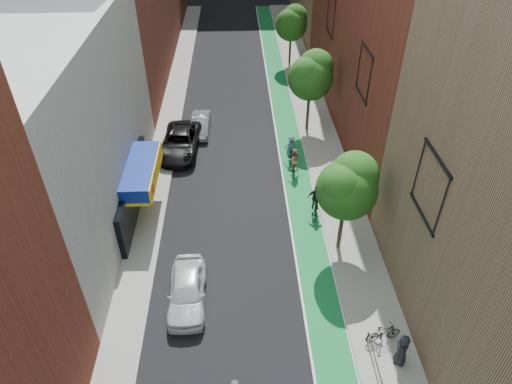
{
  "coord_description": "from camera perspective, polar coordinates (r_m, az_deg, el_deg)",
  "views": [
    {
      "loc": [
        -0.14,
        -9.17,
        19.22
      ],
      "look_at": [
        0.9,
        13.73,
        1.5
      ],
      "focal_mm": 32.0,
      "sensor_mm": 36.0,
      "label": 1
    }
  ],
  "objects": [
    {
      "name": "sidewalk_left",
      "position": [
        40.47,
        -10.73,
        8.78
      ],
      "size": [
        2.0,
        68.0,
        0.15
      ],
      "primitive_type": "cube",
      "color": "gray",
      "rests_on": "ground"
    },
    {
      "name": "tree_near",
      "position": [
        24.77,
        11.43,
        0.83
      ],
      "size": [
        3.4,
        3.36,
        6.42
      ],
      "color": "#332619",
      "rests_on": "ground"
    },
    {
      "name": "cyclist_lane_near",
      "position": [
        32.77,
        4.76,
        3.58
      ],
      "size": [
        0.84,
        1.55,
        2.06
      ],
      "rotation": [
        0.0,
        0.0,
        3.13
      ],
      "color": "black",
      "rests_on": "ground"
    },
    {
      "name": "tree_far",
      "position": [
        49.77,
        4.48,
        20.4
      ],
      "size": [
        3.3,
        3.25,
        6.21
      ],
      "color": "#332619",
      "rests_on": "ground"
    },
    {
      "name": "parked_car_silver",
      "position": [
        38.21,
        -6.95,
        8.39
      ],
      "size": [
        1.56,
        4.16,
        1.36
      ],
      "primitive_type": "imported",
      "rotation": [
        0.0,
        0.0,
        -0.03
      ],
      "color": "#989AA0",
      "rests_on": "ground"
    },
    {
      "name": "parked_car_white",
      "position": [
        24.35,
        -8.62,
        -12.07
      ],
      "size": [
        1.98,
        4.71,
        1.59
      ],
      "primitive_type": "imported",
      "rotation": [
        0.0,
        0.0,
        0.02
      ],
      "color": "silver",
      "rests_on": "ground"
    },
    {
      "name": "pedestrian",
      "position": [
        22.68,
        17.81,
        -18.27
      ],
      "size": [
        0.83,
        1.02,
        1.8
      ],
      "primitive_type": "imported",
      "rotation": [
        0.0,
        0.0,
        -1.9
      ],
      "color": "black",
      "rests_on": "sidewalk_right"
    },
    {
      "name": "bike_lane",
      "position": [
        40.29,
        3.67,
        9.14
      ],
      "size": [
        2.0,
        68.0,
        0.01
      ],
      "primitive_type": "cube",
      "color": "#126530",
      "rests_on": "ground"
    },
    {
      "name": "tree_mid",
      "position": [
        36.61,
        6.93,
        14.39
      ],
      "size": [
        3.55,
        3.53,
        6.74
      ],
      "color": "#332619",
      "rests_on": "ground"
    },
    {
      "name": "sidewalk_right",
      "position": [
        40.59,
        7.23,
        9.25
      ],
      "size": [
        3.0,
        68.0,
        0.15
      ],
      "primitive_type": "cube",
      "color": "gray",
      "rests_on": "ground"
    },
    {
      "name": "parked_bike_mid",
      "position": [
        23.44,
        15.63,
        -16.62
      ],
      "size": [
        1.83,
        0.8,
        1.06
      ],
      "primitive_type": "imported",
      "rotation": [
        0.0,
        0.0,
        1.74
      ],
      "color": "black",
      "rests_on": "sidewalk_right"
    },
    {
      "name": "parked_car_black",
      "position": [
        35.69,
        -9.45,
        6.16
      ],
      "size": [
        3.23,
        6.23,
        1.68
      ],
      "primitive_type": "imported",
      "rotation": [
        0.0,
        0.0,
        -0.08
      ],
      "color": "black",
      "rests_on": "ground"
    },
    {
      "name": "cyclist_lane_far",
      "position": [
        34.33,
        4.41,
        5.27
      ],
      "size": [
        1.13,
        1.87,
        2.0
      ],
      "rotation": [
        0.0,
        0.0,
        3.03
      ],
      "color": "black",
      "rests_on": "ground"
    },
    {
      "name": "building_left_white",
      "position": [
        28.8,
        -24.59,
        6.77
      ],
      "size": [
        8.0,
        20.0,
        12.0
      ],
      "primitive_type": "cube",
      "color": "silver",
      "rests_on": "ground"
    },
    {
      "name": "cyclist_lane_mid",
      "position": [
        29.39,
        7.47,
        -1.42
      ],
      "size": [
        1.14,
        1.94,
        2.19
      ],
      "rotation": [
        0.0,
        0.0,
        2.98
      ],
      "color": "black",
      "rests_on": "ground"
    }
  ]
}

